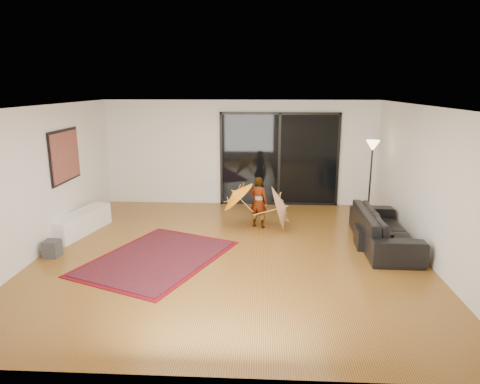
# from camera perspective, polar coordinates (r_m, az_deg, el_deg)

# --- Properties ---
(floor) EXTENTS (7.00, 7.00, 0.00)m
(floor) POSITION_cam_1_polar(r_m,az_deg,el_deg) (8.07, -1.23, -8.18)
(floor) COLOR olive
(floor) RESTS_ON ground
(ceiling) EXTENTS (7.00, 7.00, 0.00)m
(ceiling) POSITION_cam_1_polar(r_m,az_deg,el_deg) (7.48, -1.34, 11.35)
(ceiling) COLOR white
(ceiling) RESTS_ON wall_back
(wall_back) EXTENTS (7.00, 0.00, 7.00)m
(wall_back) POSITION_cam_1_polar(r_m,az_deg,el_deg) (11.10, 0.07, 5.21)
(wall_back) COLOR silver
(wall_back) RESTS_ON floor
(wall_front) EXTENTS (7.00, 0.00, 7.00)m
(wall_front) POSITION_cam_1_polar(r_m,az_deg,el_deg) (4.34, -4.78, -9.06)
(wall_front) COLOR silver
(wall_front) RESTS_ON floor
(wall_left) EXTENTS (0.00, 7.00, 7.00)m
(wall_left) POSITION_cam_1_polar(r_m,az_deg,el_deg) (8.66, -25.07, 1.37)
(wall_left) COLOR silver
(wall_left) RESTS_ON floor
(wall_right) EXTENTS (0.00, 7.00, 7.00)m
(wall_right) POSITION_cam_1_polar(r_m,az_deg,el_deg) (8.18, 23.96, 0.82)
(wall_right) COLOR silver
(wall_right) RESTS_ON floor
(sliding_door) EXTENTS (3.06, 0.07, 2.40)m
(sliding_door) POSITION_cam_1_polar(r_m,az_deg,el_deg) (11.08, 5.25, 4.35)
(sliding_door) COLOR black
(sliding_door) RESTS_ON wall_back
(painting) EXTENTS (0.04, 1.28, 1.08)m
(painting) POSITION_cam_1_polar(r_m,az_deg,el_deg) (9.47, -22.28, 4.48)
(painting) COLOR black
(painting) RESTS_ON wall_left
(media_console) EXTENTS (0.75, 1.68, 0.45)m
(media_console) POSITION_cam_1_polar(r_m,az_deg,el_deg) (9.68, -20.40, -3.84)
(media_console) COLOR white
(media_console) RESTS_ON floor
(speaker) EXTENTS (0.28, 0.28, 0.31)m
(speaker) POSITION_cam_1_polar(r_m,az_deg,el_deg) (8.58, -23.76, -6.92)
(speaker) COLOR #424244
(speaker) RESTS_ON floor
(persian_rug) EXTENTS (2.86, 3.27, 0.02)m
(persian_rug) POSITION_cam_1_polar(r_m,az_deg,el_deg) (7.98, -10.93, -8.62)
(persian_rug) COLOR #600812
(persian_rug) RESTS_ON floor
(sofa) EXTENTS (0.99, 2.39, 0.69)m
(sofa) POSITION_cam_1_polar(r_m,az_deg,el_deg) (8.79, 18.66, -4.64)
(sofa) COLOR black
(sofa) RESTS_ON floor
(ottoman) EXTENTS (0.68, 0.68, 0.37)m
(ottoman) POSITION_cam_1_polar(r_m,az_deg,el_deg) (8.72, 17.26, -5.82)
(ottoman) COLOR black
(ottoman) RESTS_ON floor
(floor_lamp) EXTENTS (0.31, 0.31, 1.83)m
(floor_lamp) POSITION_cam_1_polar(r_m,az_deg,el_deg) (10.37, 17.18, 4.48)
(floor_lamp) COLOR black
(floor_lamp) RESTS_ON floor
(child) EXTENTS (0.48, 0.39, 1.14)m
(child) POSITION_cam_1_polar(r_m,az_deg,el_deg) (9.34, 2.47, -1.38)
(child) COLOR #999999
(child) RESTS_ON floor
(parasol_orange) EXTENTS (0.73, 0.84, 0.88)m
(parasol_orange) POSITION_cam_1_polar(r_m,az_deg,el_deg) (9.27, -0.92, -0.43)
(parasol_orange) COLOR orange
(parasol_orange) RESTS_ON child
(parasol_white) EXTENTS (0.54, 0.99, 1.00)m
(parasol_white) POSITION_cam_1_polar(r_m,az_deg,el_deg) (9.23, 6.18, -2.06)
(parasol_white) COLOR silver
(parasol_white) RESTS_ON floor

